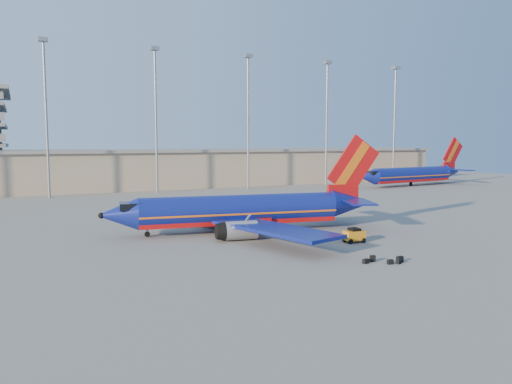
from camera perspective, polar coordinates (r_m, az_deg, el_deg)
ground at (r=60.92m, az=4.23°, el=-3.93°), size 220.00×220.00×0.00m
terminal_building at (r=117.26m, az=-5.57°, el=2.86°), size 122.00×16.00×8.50m
light_mast_row at (r=104.38m, az=-5.99°, el=9.77°), size 101.60×1.60×28.65m
aircraft_main at (r=56.86m, az=-1.15°, el=-2.19°), size 32.73×31.27×11.13m
aircraft_second at (r=121.56m, az=17.58°, el=1.92°), size 33.68×13.06×11.41m
baggage_tug at (r=52.03m, az=11.15°, el=-4.83°), size 2.11×1.33×1.49m
luggage_pile at (r=44.12m, az=14.59°, el=-7.56°), size 3.57×2.01×0.54m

